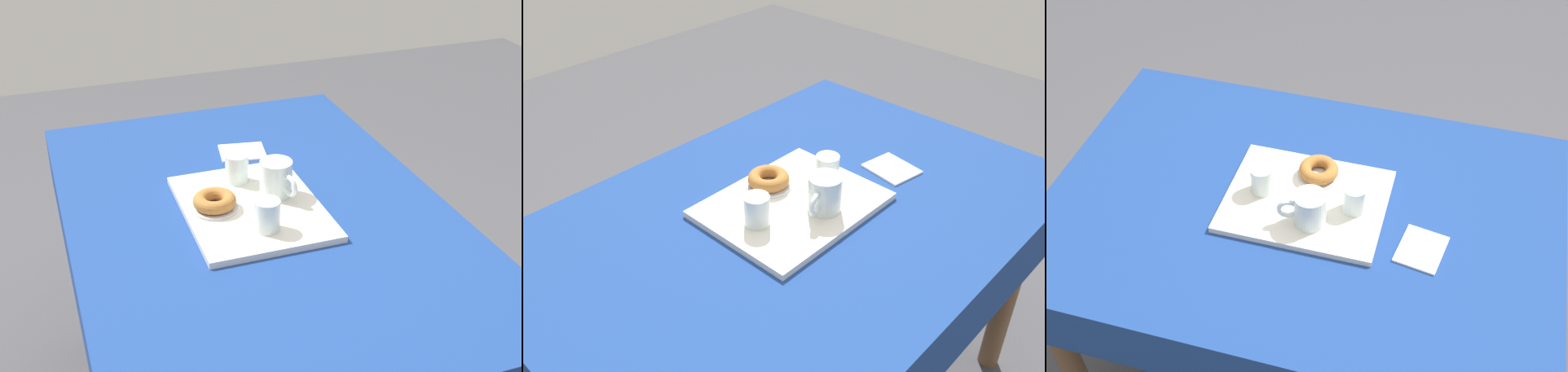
% 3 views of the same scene
% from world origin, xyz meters
% --- Properties ---
extents(ground_plane, '(6.00, 6.00, 0.00)m').
position_xyz_m(ground_plane, '(0.00, 0.00, 0.00)').
color(ground_plane, '#47474C').
extents(dining_table, '(1.33, 0.92, 0.74)m').
position_xyz_m(dining_table, '(0.00, 0.00, 0.64)').
color(dining_table, navy).
rests_on(dining_table, ground).
extents(serving_tray, '(0.41, 0.33, 0.02)m').
position_xyz_m(serving_tray, '(0.01, 0.02, 0.75)').
color(serving_tray, silver).
rests_on(serving_tray, dining_table).
extents(tea_mug_left, '(0.12, 0.08, 0.09)m').
position_xyz_m(tea_mug_left, '(0.04, -0.06, 0.80)').
color(tea_mug_left, silver).
rests_on(tea_mug_left, serving_tray).
extents(water_glass_near, '(0.06, 0.06, 0.08)m').
position_xyz_m(water_glass_near, '(0.14, 0.01, 0.79)').
color(water_glass_near, silver).
rests_on(water_glass_near, serving_tray).
extents(water_glass_far, '(0.06, 0.06, 0.08)m').
position_xyz_m(water_glass_far, '(-0.11, 0.02, 0.80)').
color(water_glass_far, silver).
rests_on(water_glass_far, serving_tray).
extents(donut_plate_left, '(0.11, 0.11, 0.01)m').
position_xyz_m(donut_plate_left, '(0.02, 0.11, 0.76)').
color(donut_plate_left, silver).
rests_on(donut_plate_left, serving_tray).
extents(sugar_donut_left, '(0.11, 0.11, 0.03)m').
position_xyz_m(sugar_donut_left, '(0.02, 0.11, 0.78)').
color(sugar_donut_left, '#A3662D').
rests_on(sugar_donut_left, donut_plate_left).
extents(paper_napkin, '(0.13, 0.14, 0.01)m').
position_xyz_m(paper_napkin, '(0.32, -0.06, 0.75)').
color(paper_napkin, white).
rests_on(paper_napkin, dining_table).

